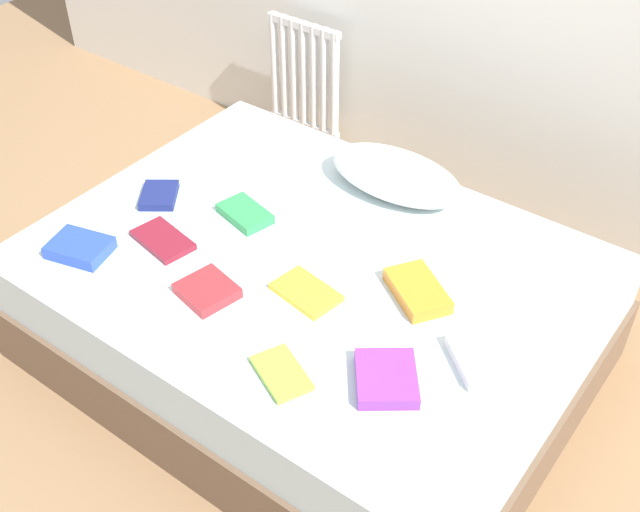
# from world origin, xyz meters

# --- Properties ---
(ground_plane) EXTENTS (8.00, 8.00, 0.00)m
(ground_plane) POSITION_xyz_m (0.00, 0.00, 0.00)
(ground_plane) COLOR #93704C
(bed) EXTENTS (2.00, 1.50, 0.50)m
(bed) POSITION_xyz_m (0.00, 0.00, 0.25)
(bed) COLOR brown
(bed) RESTS_ON ground
(radiator) EXTENTS (0.43, 0.04, 0.59)m
(radiator) POSITION_xyz_m (-0.96, 1.20, 0.44)
(radiator) COLOR white
(radiator) RESTS_ON ground
(pillow) EXTENTS (0.57, 0.30, 0.15)m
(pillow) POSITION_xyz_m (0.01, 0.54, 0.58)
(pillow) COLOR white
(pillow) RESTS_ON bed
(textbook_yellow) EXTENTS (0.25, 0.18, 0.02)m
(textbook_yellow) POSITION_xyz_m (0.10, -0.16, 0.51)
(textbook_yellow) COLOR yellow
(textbook_yellow) RESTS_ON bed
(textbook_red) EXTENTS (0.21, 0.20, 0.04)m
(textbook_red) POSITION_xyz_m (-0.17, -0.37, 0.52)
(textbook_red) COLOR red
(textbook_red) RESTS_ON bed
(textbook_green) EXTENTS (0.23, 0.18, 0.04)m
(textbook_green) POSITION_xyz_m (-0.36, 0.05, 0.52)
(textbook_green) COLOR green
(textbook_green) RESTS_ON bed
(textbook_purple) EXTENTS (0.28, 0.28, 0.04)m
(textbook_purple) POSITION_xyz_m (0.54, -0.34, 0.52)
(textbook_purple) COLOR purple
(textbook_purple) RESTS_ON bed
(textbook_navy) EXTENTS (0.21, 0.22, 0.03)m
(textbook_navy) POSITION_xyz_m (-0.71, -0.06, 0.52)
(textbook_navy) COLOR navy
(textbook_navy) RESTS_ON bed
(textbook_blue) EXTENTS (0.25, 0.21, 0.05)m
(textbook_blue) POSITION_xyz_m (-0.70, -0.48, 0.52)
(textbook_blue) COLOR #2847B7
(textbook_blue) RESTS_ON bed
(textbook_orange) EXTENTS (0.29, 0.26, 0.05)m
(textbook_orange) POSITION_xyz_m (0.41, 0.06, 0.52)
(textbook_orange) COLOR orange
(textbook_orange) RESTS_ON bed
(textbook_white) EXTENTS (0.25, 0.24, 0.04)m
(textbook_white) POSITION_xyz_m (0.72, -0.10, 0.52)
(textbook_white) COLOR white
(textbook_white) RESTS_ON bed
(textbook_lime) EXTENTS (0.24, 0.20, 0.02)m
(textbook_lime) POSITION_xyz_m (0.26, -0.50, 0.51)
(textbook_lime) COLOR #8CC638
(textbook_lime) RESTS_ON bed
(textbook_maroon) EXTENTS (0.26, 0.18, 0.02)m
(textbook_maroon) POSITION_xyz_m (-0.50, -0.25, 0.51)
(textbook_maroon) COLOR maroon
(textbook_maroon) RESTS_ON bed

